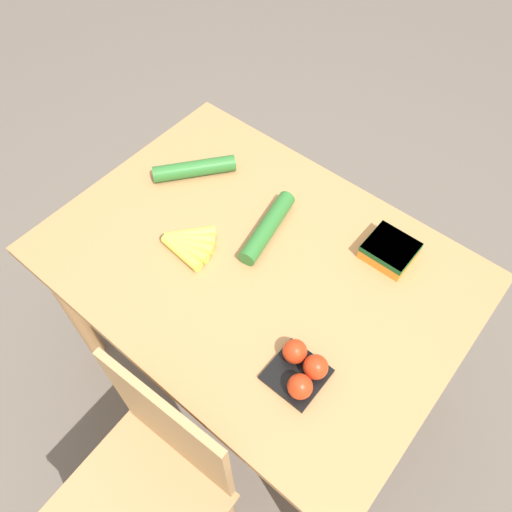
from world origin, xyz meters
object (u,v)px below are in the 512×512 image
at_px(banana_bunch, 187,243).
at_px(cucumber_far, 194,169).
at_px(tomato_pack, 302,369).
at_px(carrot_bag, 390,250).
at_px(cucumber_near, 268,227).
at_px(chair, 152,486).

xyz_separation_m(banana_bunch, cucumber_far, (0.19, -0.24, 0.01)).
relative_size(tomato_pack, carrot_bag, 1.01).
bearing_deg(cucumber_far, tomato_pack, 154.19).
bearing_deg(banana_bunch, cucumber_near, -127.85).
distance_m(carrot_bag, cucumber_far, 0.69).
height_order(chair, cucumber_far, chair).
bearing_deg(carrot_bag, cucumber_near, 26.13).
bearing_deg(chair, carrot_bag, 77.68).
relative_size(cucumber_near, cucumber_far, 1.12).
bearing_deg(cucumber_near, banana_bunch, 52.15).
bearing_deg(cucumber_far, chair, 124.57).
distance_m(banana_bunch, tomato_pack, 0.53).
bearing_deg(tomato_pack, carrot_bag, -87.12).
relative_size(banana_bunch, cucumber_far, 0.68).
bearing_deg(carrot_bag, banana_bunch, 36.57).
xyz_separation_m(chair, carrot_bag, (-0.15, -0.90, 0.30)).
bearing_deg(banana_bunch, cucumber_far, -50.79).
xyz_separation_m(banana_bunch, tomato_pack, (-0.51, 0.11, 0.02)).
bearing_deg(cucumber_near, tomato_pack, 139.68).
xyz_separation_m(tomato_pack, carrot_bag, (0.02, -0.47, -0.00)).
xyz_separation_m(carrot_bag, cucumber_far, (0.68, 0.13, -0.00)).
distance_m(banana_bunch, carrot_bag, 0.61).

